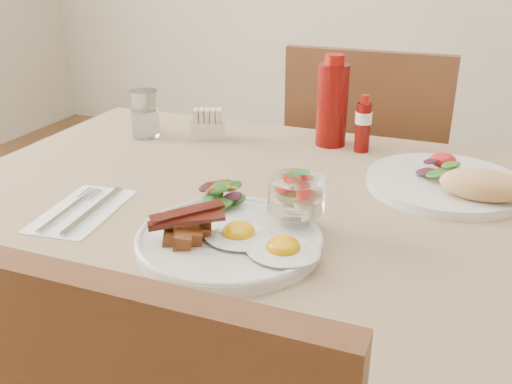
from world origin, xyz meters
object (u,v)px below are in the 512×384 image
Objects in this scene: chair_far at (366,187)px; second_plate at (454,182)px; water_glass at (145,117)px; main_plate at (229,240)px; fruit_cup at (296,194)px; table at (299,252)px; ketchup_bottle at (332,103)px; hot_sauce_bottle at (363,124)px; sugar_caddy at (208,126)px.

second_plate is at bearing -64.55° from chair_far.
water_glass is at bearing 173.06° from second_plate.
main_plate is 0.12m from fruit_cup.
main_plate reaches higher than table.
table is at bearing -83.98° from ketchup_bottle.
second_plate is 2.66× the size of water_glass.
hot_sauce_bottle is (0.04, -0.34, 0.29)m from chair_far.
second_plate is 2.31× the size of hot_sauce_bottle.
ketchup_bottle is 1.60× the size of hot_sauce_bottle.
water_glass is (-0.47, 0.34, -0.02)m from fruit_cup.
ketchup_bottle is at bearing 146.45° from second_plate.
water_glass is at bearing -166.69° from ketchup_bottle.
fruit_cup is 0.50m from sugar_caddy.
fruit_cup is 0.31× the size of second_plate.
fruit_cup is at bearing 43.39° from main_plate.
hot_sauce_bottle is at bearing 83.21° from table.
hot_sauce_bottle is 1.15× the size of water_glass.
water_glass is at bearing -170.98° from hot_sauce_bottle.
table is 4.61× the size of second_plate.
ketchup_bottle is at bearing 164.56° from hot_sauce_bottle.
water_glass is at bearing -137.22° from chair_far.
table is at bearing 101.65° from fruit_cup.
sugar_caddy is at bearing 119.12° from main_plate.
sugar_caddy is at bearing -172.54° from hot_sauce_bottle.
main_plate is 0.51m from sugar_caddy.
table is 15.21× the size of sugar_caddy.
second_plate is at bearing 47.74° from main_plate.
chair_far reaches higher than main_plate.
fruit_cup is (0.02, -0.76, 0.29)m from chair_far.
sugar_caddy is 0.81× the size of water_glass.
second_plate is 0.70m from water_glass.
main_plate is (-0.06, -0.83, 0.24)m from chair_far.
hot_sauce_bottle is 1.43× the size of sugar_caddy.
water_glass is at bearing 151.68° from table.
chair_far is at bearing 115.45° from second_plate.
ketchup_bottle reaches higher than water_glass.
main_plate is at bearing -109.44° from table.
second_plate is 3.30× the size of sugar_caddy.
hot_sauce_bottle reaches higher than fruit_cup.
sugar_caddy is (-0.31, -0.39, 0.26)m from chair_far.
second_plate is 0.56m from sugar_caddy.
chair_far is 3.22× the size of second_plate.
table is 0.31m from second_plate.
ketchup_bottle is at bearing -96.44° from chair_far.
chair_far is 10.43× the size of fruit_cup.
chair_far is at bearing 30.69° from sugar_caddy.
ketchup_bottle reaches higher than fruit_cup.
chair_far is at bearing 85.88° from main_plate.
chair_far reaches higher than fruit_cup.
table is 0.68m from chair_far.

